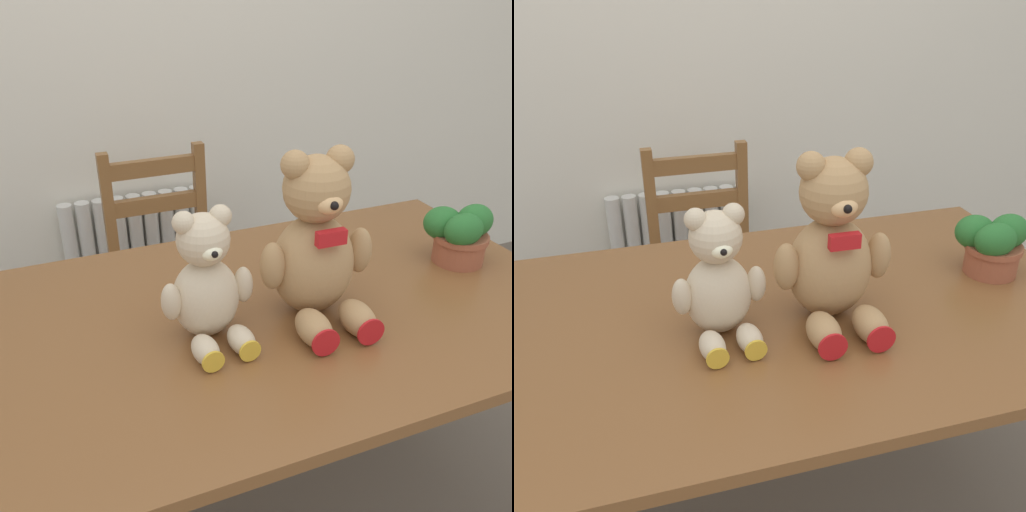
# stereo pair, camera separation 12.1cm
# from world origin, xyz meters

# --- Properties ---
(wall_back) EXTENTS (8.00, 0.04, 2.60)m
(wall_back) POSITION_xyz_m (0.00, 1.69, 1.30)
(wall_back) COLOR silver
(wall_back) RESTS_ON ground_plane
(radiator) EXTENTS (0.61, 0.10, 0.65)m
(radiator) POSITION_xyz_m (-0.06, 1.62, 0.29)
(radiator) COLOR silver
(radiator) RESTS_ON ground_plane
(dining_table) EXTENTS (1.60, 0.89, 0.77)m
(dining_table) POSITION_xyz_m (0.00, 0.45, 0.68)
(dining_table) COLOR brown
(dining_table) RESTS_ON ground_plane
(wooden_chair_behind) EXTENTS (0.39, 0.39, 0.91)m
(wooden_chair_behind) POSITION_xyz_m (-0.01, 1.26, 0.45)
(wooden_chair_behind) COLOR brown
(wooden_chair_behind) RESTS_ON ground_plane
(teddy_bear_left) EXTENTS (0.21, 0.21, 0.30)m
(teddy_bear_left) POSITION_xyz_m (-0.13, 0.40, 0.90)
(teddy_bear_left) COLOR beige
(teddy_bear_left) RESTS_ON dining_table
(teddy_bear_right) EXTENTS (0.27, 0.27, 0.39)m
(teddy_bear_right) POSITION_xyz_m (0.13, 0.40, 0.94)
(teddy_bear_right) COLOR tan
(teddy_bear_right) RESTS_ON dining_table
(potted_plant) EXTENTS (0.18, 0.16, 0.16)m
(potted_plant) POSITION_xyz_m (0.61, 0.47, 0.86)
(potted_plant) COLOR #9E5138
(potted_plant) RESTS_ON dining_table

